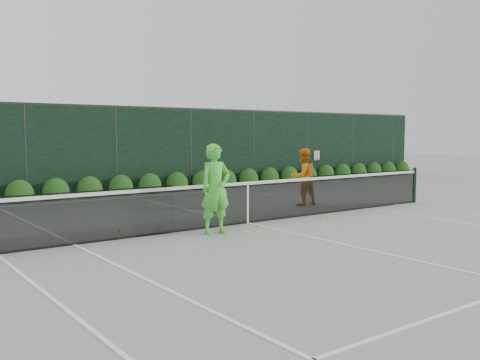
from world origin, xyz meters
TOP-DOWN VIEW (x-y plane):
  - ground at (0.00, 0.00)m, footprint 80.00×80.00m
  - tennis_net at (-0.02, 0.00)m, footprint 12.90×0.10m
  - player_woman at (-1.32, -0.62)m, footprint 0.71×0.48m
  - player_man at (3.20, 1.53)m, footprint 0.92×0.71m
  - court_lines at (0.00, 0.00)m, footprint 11.03×23.83m
  - windscreen_fence at (0.00, -2.71)m, footprint 32.00×21.07m
  - hedge_row at (-0.00, 7.15)m, footprint 31.66×0.65m
  - tennis_balls at (-0.03, -0.08)m, footprint 5.07×2.24m

SIDE VIEW (x-z plane):
  - ground at x=0.00m, z-range 0.00..0.00m
  - court_lines at x=0.00m, z-range 0.00..0.01m
  - tennis_balls at x=-0.03m, z-range 0.00..0.07m
  - hedge_row at x=0.00m, z-range -0.23..0.70m
  - tennis_net at x=-0.02m, z-range 0.00..1.07m
  - player_man at x=3.20m, z-range 0.00..1.68m
  - player_woman at x=-1.32m, z-range 0.00..1.89m
  - windscreen_fence at x=0.00m, z-range -0.02..3.04m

